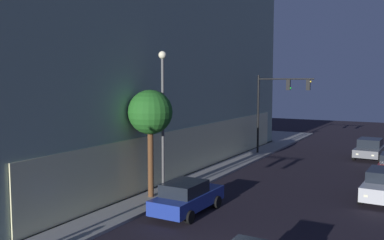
{
  "coord_description": "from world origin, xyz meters",
  "views": [
    {
      "loc": [
        -12.46,
        -5.93,
        6.54
      ],
      "look_at": [
        4.85,
        3.56,
        4.72
      ],
      "focal_mm": 39.76,
      "sensor_mm": 36.0,
      "label": 1
    }
  ],
  "objects_px": {
    "modern_building": "(76,38)",
    "street_lamp_sidewalk": "(163,105)",
    "car_blue": "(187,197)",
    "car_silver": "(384,185)",
    "sidewalk_tree": "(150,113)",
    "car_grey": "(370,148)",
    "traffic_light_far_corner": "(278,98)"
  },
  "relations": [
    {
      "from": "street_lamp_sidewalk",
      "to": "car_blue",
      "type": "bearing_deg",
      "value": -127.59
    },
    {
      "from": "modern_building",
      "to": "traffic_light_far_corner",
      "type": "distance_m",
      "value": 17.69
    },
    {
      "from": "traffic_light_far_corner",
      "to": "car_grey",
      "type": "distance_m",
      "value": 8.74
    },
    {
      "from": "traffic_light_far_corner",
      "to": "street_lamp_sidewalk",
      "type": "height_order",
      "value": "street_lamp_sidewalk"
    },
    {
      "from": "sidewalk_tree",
      "to": "car_blue",
      "type": "distance_m",
      "value": 5.1
    },
    {
      "from": "car_silver",
      "to": "car_grey",
      "type": "height_order",
      "value": "car_grey"
    },
    {
      "from": "modern_building",
      "to": "car_silver",
      "type": "relative_size",
      "value": 7.68
    },
    {
      "from": "traffic_light_far_corner",
      "to": "car_blue",
      "type": "bearing_deg",
      "value": -176.55
    },
    {
      "from": "car_blue",
      "to": "car_silver",
      "type": "distance_m",
      "value": 11.01
    },
    {
      "from": "car_blue",
      "to": "car_grey",
      "type": "height_order",
      "value": "car_grey"
    },
    {
      "from": "sidewalk_tree",
      "to": "street_lamp_sidewalk",
      "type": "bearing_deg",
      "value": -14.45
    },
    {
      "from": "traffic_light_far_corner",
      "to": "sidewalk_tree",
      "type": "bearing_deg",
      "value": 173.57
    },
    {
      "from": "sidewalk_tree",
      "to": "car_grey",
      "type": "distance_m",
      "value": 21.52
    },
    {
      "from": "street_lamp_sidewalk",
      "to": "car_blue",
      "type": "relative_size",
      "value": 1.75
    },
    {
      "from": "traffic_light_far_corner",
      "to": "modern_building",
      "type": "bearing_deg",
      "value": 124.35
    },
    {
      "from": "street_lamp_sidewalk",
      "to": "sidewalk_tree",
      "type": "relative_size",
      "value": 1.36
    },
    {
      "from": "car_silver",
      "to": "car_grey",
      "type": "relative_size",
      "value": 1.03
    },
    {
      "from": "modern_building",
      "to": "street_lamp_sidewalk",
      "type": "distance_m",
      "value": 14.69
    },
    {
      "from": "modern_building",
      "to": "car_silver",
      "type": "xyz_separation_m",
      "value": [
        -1.22,
        -23.45,
        -9.17
      ]
    },
    {
      "from": "modern_building",
      "to": "car_grey",
      "type": "relative_size",
      "value": 7.9
    },
    {
      "from": "sidewalk_tree",
      "to": "car_silver",
      "type": "distance_m",
      "value": 13.38
    },
    {
      "from": "sidewalk_tree",
      "to": "modern_building",
      "type": "bearing_deg",
      "value": 59.34
    },
    {
      "from": "sidewalk_tree",
      "to": "car_blue",
      "type": "xyz_separation_m",
      "value": [
        -1.21,
        -2.98,
        -3.96
      ]
    },
    {
      "from": "car_grey",
      "to": "car_silver",
      "type": "bearing_deg",
      "value": -170.84
    },
    {
      "from": "sidewalk_tree",
      "to": "car_silver",
      "type": "bearing_deg",
      "value": -62.16
    },
    {
      "from": "modern_building",
      "to": "car_silver",
      "type": "bearing_deg",
      "value": -92.97
    },
    {
      "from": "traffic_light_far_corner",
      "to": "car_silver",
      "type": "bearing_deg",
      "value": -138.91
    },
    {
      "from": "street_lamp_sidewalk",
      "to": "car_silver",
      "type": "relative_size",
      "value": 1.78
    },
    {
      "from": "traffic_light_far_corner",
      "to": "car_grey",
      "type": "height_order",
      "value": "traffic_light_far_corner"
    },
    {
      "from": "car_blue",
      "to": "car_silver",
      "type": "xyz_separation_m",
      "value": [
        7.18,
        -8.34,
        0.04
      ]
    },
    {
      "from": "sidewalk_tree",
      "to": "car_silver",
      "type": "height_order",
      "value": "sidewalk_tree"
    },
    {
      "from": "car_blue",
      "to": "car_grey",
      "type": "bearing_deg",
      "value": -17.09
    }
  ]
}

